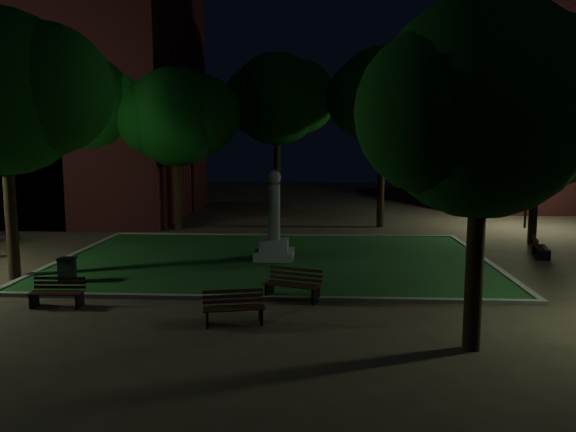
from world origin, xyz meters
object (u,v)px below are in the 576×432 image
at_px(bench_near_left, 234,308).
at_px(bench_near_right, 293,285).
at_px(bench_right_side, 540,248).
at_px(trash_bin, 67,271).
at_px(bench_west_near, 57,293).
at_px(bicycle, 2,233).
at_px(monument, 274,235).

relative_size(bench_near_left, bench_near_right, 0.92).
bearing_deg(bench_near_right, bench_right_side, 54.02).
relative_size(bench_near_left, trash_bin, 1.87).
relative_size(bench_near_left, bench_west_near, 1.10).
bearing_deg(bench_near_right, bicycle, 167.78).
distance_m(bench_west_near, trash_bin, 2.37).
bearing_deg(trash_bin, monument, 31.76).
bearing_deg(monument, trash_bin, -148.24).
distance_m(monument, bench_near_left, 7.14).
relative_size(bench_near_right, bench_west_near, 1.19).
relative_size(monument, bench_west_near, 2.29).
relative_size(bench_right_side, bicycle, 0.91).
xyz_separation_m(monument, trash_bin, (-6.00, -3.72, -0.54)).
bearing_deg(bench_near_right, bench_west_near, -151.47).
bearing_deg(bicycle, bench_near_left, -132.66).
xyz_separation_m(monument, bench_right_side, (9.90, 1.16, -0.60)).
bearing_deg(monument, bicycle, 166.06).
bearing_deg(bench_near_left, bench_west_near, 154.00).
bearing_deg(bench_west_near, bicycle, 125.30).
height_order(bench_near_right, bench_west_near, bench_near_right).
height_order(monument, trash_bin, monument).
relative_size(bench_near_left, bench_right_side, 1.07).
bearing_deg(monument, bench_near_right, -79.57).
xyz_separation_m(bench_near_right, bicycle, (-12.80, 7.94, 0.01)).
distance_m(bench_near_right, bicycle, 15.06).
height_order(bench_near_right, bench_right_side, bench_near_right).
bearing_deg(bench_near_left, bench_right_side, 26.05).
bearing_deg(bench_right_side, monument, 110.20).
height_order(bench_near_left, bench_near_right, bench_near_right).
relative_size(bench_west_near, bench_right_side, 0.97).
xyz_separation_m(bench_near_left, bench_right_side, (10.30, 8.27, -0.02)).
distance_m(bench_near_left, trash_bin, 6.55).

